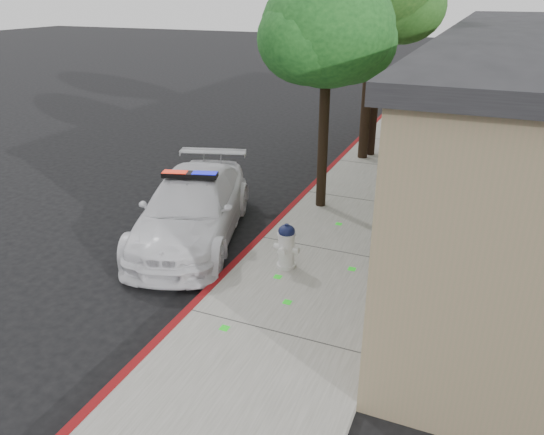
% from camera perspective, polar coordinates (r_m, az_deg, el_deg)
% --- Properties ---
extents(ground, '(120.00, 120.00, 0.00)m').
position_cam_1_polar(ground, '(8.97, -9.55, -10.70)').
color(ground, black).
rests_on(ground, ground).
extents(sidewalk, '(3.20, 60.00, 0.15)m').
position_cam_1_polar(sidewalk, '(10.72, 6.30, -3.90)').
color(sidewalk, gray).
rests_on(sidewalk, ground).
extents(red_curb, '(0.14, 60.00, 0.16)m').
position_cam_1_polar(red_curb, '(11.18, -1.27, -2.47)').
color(red_curb, maroon).
rests_on(red_curb, ground).
extents(police_car, '(3.30, 5.24, 1.54)m').
position_cam_1_polar(police_car, '(11.30, -8.85, 1.04)').
color(police_car, white).
rests_on(police_car, ground).
extents(fire_hydrant, '(0.51, 0.44, 0.90)m').
position_cam_1_polar(fire_hydrant, '(9.78, 1.60, -3.15)').
color(fire_hydrant, silver).
rests_on(fire_hydrant, sidewalk).
extents(street_tree_near, '(2.93, 2.99, 5.37)m').
position_cam_1_polar(street_tree_near, '(11.92, 6.22, 19.48)').
color(street_tree_near, black).
rests_on(street_tree_near, sidewalk).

